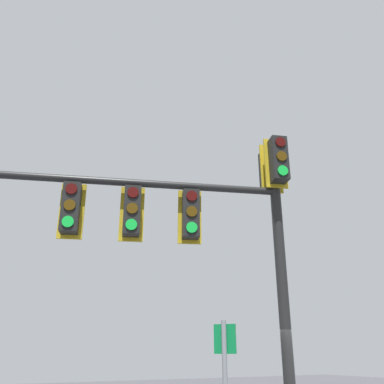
% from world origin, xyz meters
% --- Properties ---
extents(signal_mast_assembly, '(2.22, 5.13, 6.14)m').
position_xyz_m(signal_mast_assembly, '(0.25, 2.14, 4.39)').
color(signal_mast_assembly, black).
rests_on(signal_mast_assembly, ground).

